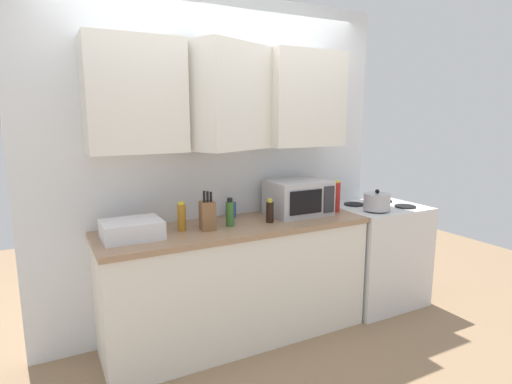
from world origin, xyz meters
TOP-DOWN VIEW (x-y plane):
  - wall_back_with_cabinets at (0.00, -0.07)m, footprint 2.90×0.57m
  - counter_run at (0.00, -0.30)m, footprint 2.03×0.63m
  - stove_range at (1.40, -0.32)m, footprint 0.76×0.64m
  - kettle at (1.23, -0.46)m, footprint 0.22×0.22m
  - microwave at (0.58, -0.25)m, footprint 0.48×0.37m
  - dish_rack at (-0.76, -0.30)m, footprint 0.38×0.30m
  - knife_block at (-0.24, -0.33)m, footprint 0.12×0.13m
  - bottle_blue_cleaner at (0.07, -0.08)m, footprint 0.05×0.05m
  - bottle_soy_dark at (0.25, -0.36)m, footprint 0.06×0.06m
  - bottle_red_sauce at (0.92, -0.31)m, footprint 0.07×0.07m
  - bottle_amber_vinegar at (-0.41, -0.28)m, footprint 0.06×0.06m
  - bottle_green_oil at (-0.06, -0.32)m, footprint 0.06×0.06m

SIDE VIEW (x-z plane):
  - counter_run at x=0.00m, z-range 0.00..0.90m
  - stove_range at x=1.40m, z-range 0.00..0.91m
  - dish_rack at x=-0.76m, z-range 0.90..1.02m
  - bottle_blue_cleaner at x=0.07m, z-range 0.89..1.04m
  - kettle at x=1.23m, z-range 0.89..1.07m
  - bottle_soy_dark at x=0.25m, z-range 0.89..1.07m
  - bottle_green_oil at x=-0.06m, z-range 0.89..1.10m
  - bottle_amber_vinegar at x=-0.41m, z-range 0.90..1.10m
  - knife_block at x=-0.24m, z-range 0.86..1.14m
  - bottle_red_sauce at x=0.92m, z-range 0.90..1.16m
  - microwave at x=0.58m, z-range 0.90..1.18m
  - wall_back_with_cabinets at x=0.00m, z-range 0.27..2.87m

